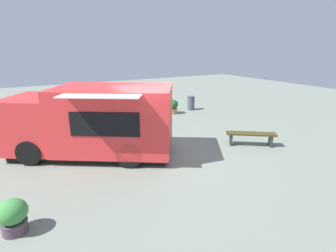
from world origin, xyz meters
The scene contains 6 objects.
ground_plane centered at (0.00, 0.00, 0.00)m, with size 40.00×40.00×0.00m, color gray.
food_truck centered at (1.18, 1.85, 1.12)m, with size 4.80×5.66×2.30m.
planter_flowering_near centered at (4.82, -3.32, 0.41)m, with size 0.62×0.62×0.77m.
planter_flowering_far centered at (-2.06, 4.33, 0.38)m, with size 0.58×0.58×0.72m.
plaza_bench centered at (-0.85, -3.36, 0.37)m, with size 1.37×1.69×0.49m.
trash_bin centered at (5.06, -4.69, 0.41)m, with size 0.42×0.42×0.82m.
Camera 1 is at (-7.45, 3.88, 3.56)m, focal length 28.48 mm.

